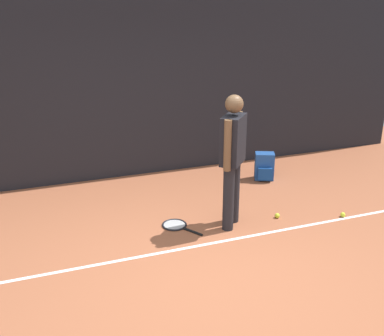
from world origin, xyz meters
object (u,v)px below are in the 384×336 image
(tennis_ball_near_player, at_px, (277,216))
(tennis_racket, at_px, (176,225))
(tennis_ball_by_fence, at_px, (343,215))
(backpack, at_px, (264,167))
(tennis_player, at_px, (233,154))

(tennis_ball_near_player, bearing_deg, tennis_racket, 170.01)
(tennis_ball_by_fence, bearing_deg, tennis_racket, 166.76)
(backpack, height_order, tennis_ball_by_fence, backpack)
(backpack, bearing_deg, tennis_player, -109.15)
(tennis_ball_near_player, bearing_deg, tennis_player, 177.17)
(tennis_ball_near_player, xyz_separation_m, tennis_ball_by_fence, (0.84, -0.28, 0.00))
(tennis_racket, height_order, tennis_ball_by_fence, tennis_ball_by_fence)
(backpack, relative_size, tennis_ball_by_fence, 6.67)
(tennis_player, distance_m, tennis_racket, 1.19)
(tennis_player, relative_size, tennis_ball_near_player, 25.76)
(tennis_racket, height_order, backpack, backpack)
(backpack, distance_m, tennis_ball_near_player, 1.41)
(tennis_racket, distance_m, backpack, 2.14)
(tennis_player, bearing_deg, tennis_ball_by_fence, -59.54)
(tennis_racket, distance_m, tennis_ball_near_player, 1.36)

